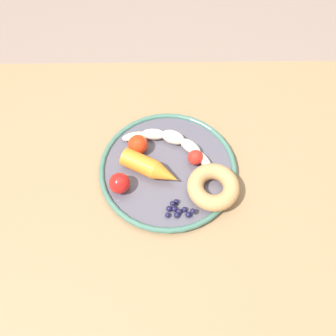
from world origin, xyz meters
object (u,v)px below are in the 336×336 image
object	(u,v)px
dining_table	(161,204)
tomato_near	(119,183)
banana	(171,141)
tomato_far	(195,157)
donut	(213,187)
tomato_mid	(138,145)
plate	(168,169)
carrot_orange	(150,168)
blueberry_pile	(178,210)

from	to	relation	value
dining_table	tomato_near	size ratio (longest dim) A/B	26.02
banana	tomato_near	world-z (taller)	tomato_near
tomato_far	banana	bearing A→B (deg)	138.43
donut	tomato_mid	distance (m)	0.19
donut	plate	bearing A→B (deg)	148.54
dining_table	carrot_orange	distance (m)	0.13
banana	donut	xyz separation A→B (m)	(0.08, -0.12, 0.00)
carrot_orange	tomato_mid	bearing A→B (deg)	115.51
carrot_orange	tomato_far	bearing A→B (deg)	15.58
banana	blueberry_pile	world-z (taller)	banana
dining_table	donut	xyz separation A→B (m)	(0.11, -0.02, 0.12)
donut	tomato_near	xyz separation A→B (m)	(-0.19, 0.01, 0.00)
tomato_near	tomato_mid	xyz separation A→B (m)	(0.04, 0.09, 0.00)
dining_table	plate	xyz separation A→B (m)	(0.02, 0.04, 0.10)
blueberry_pile	tomato_mid	world-z (taller)	tomato_mid
banana	tomato_near	size ratio (longest dim) A/B	4.66
plate	tomato_near	world-z (taller)	tomato_near
dining_table	plate	distance (m)	0.11
carrot_orange	tomato_near	size ratio (longest dim) A/B	3.00
plate	carrot_orange	size ratio (longest dim) A/B	2.28
dining_table	blueberry_pile	distance (m)	0.14
blueberry_pile	tomato_near	size ratio (longest dim) A/B	1.38
blueberry_pile	dining_table	bearing A→B (deg)	118.03
donut	tomato_far	world-z (taller)	same
dining_table	donut	distance (m)	0.16
blueberry_pile	tomato_far	distance (m)	0.13
banana	donut	bearing A→B (deg)	-54.38
carrot_orange	blueberry_pile	xyz separation A→B (m)	(0.06, -0.09, -0.01)
donut	tomato_near	world-z (taller)	tomato_near
dining_table	tomato_mid	size ratio (longest dim) A/B	25.97
dining_table	blueberry_pile	bearing A→B (deg)	-61.97
plate	donut	xyz separation A→B (m)	(0.09, -0.06, 0.02)
carrot_orange	tomato_near	distance (m)	0.07
carrot_orange	donut	xyz separation A→B (m)	(0.13, -0.05, -0.00)
blueberry_pile	tomato_mid	bearing A→B (deg)	119.34
plate	blueberry_pile	distance (m)	0.10
donut	blueberry_pile	distance (m)	0.09
dining_table	donut	size ratio (longest dim) A/B	10.49
plate	blueberry_pile	xyz separation A→B (m)	(0.02, -0.10, 0.01)
plate	tomato_mid	xyz separation A→B (m)	(-0.06, 0.05, 0.02)
tomato_near	tomato_far	bearing A→B (deg)	21.83
banana	blueberry_pile	bearing A→B (deg)	-85.97
plate	donut	world-z (taller)	donut
donut	tomato_near	size ratio (longest dim) A/B	2.48
dining_table	tomato_near	distance (m)	0.15
tomato_far	tomato_mid	bearing A→B (deg)	165.80
plate	tomato_mid	world-z (taller)	tomato_mid
banana	tomato_far	xyz separation A→B (m)	(0.05, -0.05, 0.00)
carrot_orange	donut	distance (m)	0.14
tomato_mid	banana	bearing A→B (deg)	10.80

